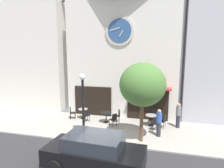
# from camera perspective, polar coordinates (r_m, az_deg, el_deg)

# --- Properties ---
(ground_plane) EXTENTS (27.47, 11.19, 0.13)m
(ground_plane) POSITION_cam_1_polar(r_m,az_deg,el_deg) (10.35, -3.45, -19.74)
(ground_plane) COLOR #9E998E
(clock_building) EXTENTS (8.54, 3.40, 10.89)m
(clock_building) POSITION_cam_1_polar(r_m,az_deg,el_deg) (15.53, 3.14, 11.69)
(clock_building) COLOR silver
(clock_building) RESTS_ON ground_plane
(neighbor_building_left) EXTENTS (6.25, 4.82, 11.32)m
(neighbor_building_left) POSITION_cam_1_polar(r_m,az_deg,el_deg) (19.97, -20.17, 10.83)
(neighbor_building_left) COLOR silver
(neighbor_building_left) RESTS_ON ground_plane
(street_lamp) EXTENTS (0.36, 0.36, 3.79)m
(street_lamp) POSITION_cam_1_polar(r_m,az_deg,el_deg) (11.43, -8.46, -6.32)
(street_lamp) COLOR black
(street_lamp) RESTS_ON ground_plane
(street_tree) EXTENTS (2.53, 2.28, 4.45)m
(street_tree) POSITION_cam_1_polar(r_m,az_deg,el_deg) (10.66, 8.93, -0.28)
(street_tree) COLOR brown
(street_tree) RESTS_ON ground_plane
(cafe_table_center_left) EXTENTS (0.71, 0.71, 0.74)m
(cafe_table_center_left) POSITION_cam_1_polar(r_m,az_deg,el_deg) (14.99, -8.51, -8.02)
(cafe_table_center_left) COLOR black
(cafe_table_center_left) RESTS_ON ground_plane
(cafe_table_near_door) EXTENTS (0.77, 0.77, 0.75)m
(cafe_table_near_door) POSITION_cam_1_polar(r_m,az_deg,el_deg) (14.00, -1.73, -9.11)
(cafe_table_near_door) COLOR black
(cafe_table_near_door) RESTS_ON ground_plane
(cafe_table_leftmost) EXTENTS (0.78, 0.78, 0.75)m
(cafe_table_leftmost) POSITION_cam_1_polar(r_m,az_deg,el_deg) (13.68, 11.44, -9.72)
(cafe_table_leftmost) COLOR black
(cafe_table_leftmost) RESTS_ON ground_plane
(cafe_chair_near_tree) EXTENTS (0.51, 0.51, 0.90)m
(cafe_chair_near_tree) POSITION_cam_1_polar(r_m,az_deg,el_deg) (14.49, 12.06, -8.75)
(cafe_chair_near_tree) COLOR black
(cafe_chair_near_tree) RESTS_ON ground_plane
(cafe_chair_under_awning) EXTENTS (0.51, 0.51, 0.90)m
(cafe_chair_under_awning) POSITION_cam_1_polar(r_m,az_deg,el_deg) (13.50, 14.79, -10.25)
(cafe_chair_under_awning) COLOR black
(cafe_chair_under_awning) RESTS_ON ground_plane
(cafe_chair_right_end) EXTENTS (0.57, 0.57, 0.90)m
(cafe_chair_right_end) POSITION_cam_1_polar(r_m,az_deg,el_deg) (14.29, -7.42, -8.88)
(cafe_chair_right_end) COLOR black
(cafe_chair_right_end) RESTS_ON ground_plane
(cafe_chair_left_end) EXTENTS (0.51, 0.51, 0.90)m
(cafe_chair_left_end) POSITION_cam_1_polar(r_m,az_deg,el_deg) (15.08, -11.77, -8.01)
(cafe_chair_left_end) COLOR black
(cafe_chair_left_end) RESTS_ON ground_plane
(cafe_chair_corner) EXTENTS (0.53, 0.53, 0.90)m
(cafe_chair_corner) POSITION_cam_1_polar(r_m,az_deg,el_deg) (14.12, 1.71, -9.03)
(cafe_chair_corner) COLOR black
(cafe_chair_corner) RESTS_ON ground_plane
(cafe_chair_facing_street) EXTENTS (0.52, 0.52, 0.90)m
(cafe_chair_facing_street) POSITION_cam_1_polar(r_m,az_deg,el_deg) (12.96, 12.54, -11.00)
(cafe_chair_facing_street) COLOR black
(cafe_chair_facing_street) RESTS_ON ground_plane
(cafe_chair_near_lamp) EXTENTS (0.56, 0.56, 0.90)m
(cafe_chair_near_lamp) POSITION_cam_1_polar(r_m,az_deg,el_deg) (13.34, 0.47, -10.15)
(cafe_chair_near_lamp) COLOR black
(cafe_chair_near_lamp) RESTS_ON ground_plane
(pedestrian_blue) EXTENTS (0.45, 0.45, 1.67)m
(pedestrian_blue) POSITION_cam_1_polar(r_m,az_deg,el_deg) (12.08, 13.59, -10.91)
(pedestrian_blue) COLOR #2D2D38
(pedestrian_blue) RESTS_ON ground_plane
(pedestrian_grey) EXTENTS (0.40, 0.40, 1.67)m
(pedestrian_grey) POSITION_cam_1_polar(r_m,az_deg,el_deg) (13.74, 18.86, -8.63)
(pedestrian_grey) COLOR #2D2D38
(pedestrian_grey) RESTS_ON ground_plane
(parked_car_black) EXTENTS (4.38, 2.19, 1.55)m
(parked_car_black) POSITION_cam_1_polar(r_m,az_deg,el_deg) (8.88, -5.15, -19.26)
(parked_car_black) COLOR black
(parked_car_black) RESTS_ON ground_plane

